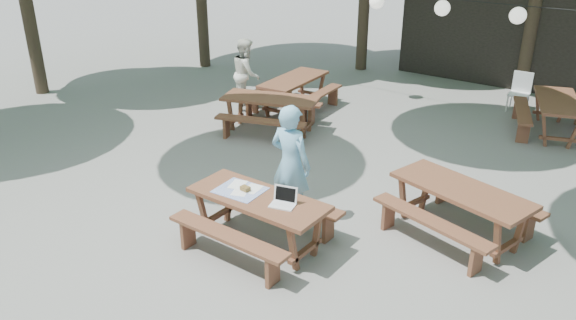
% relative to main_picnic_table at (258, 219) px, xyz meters
% --- Properties ---
extents(ground, '(80.00, 80.00, 0.00)m').
position_rel_main_picnic_table_xyz_m(ground, '(-0.10, 0.78, -0.39)').
color(ground, slate).
rests_on(ground, ground).
extents(pavilion, '(6.00, 3.00, 2.80)m').
position_rel_main_picnic_table_xyz_m(pavilion, '(0.40, 11.28, 1.01)').
color(pavilion, black).
rests_on(pavilion, ground).
extents(main_picnic_table, '(2.00, 1.58, 0.75)m').
position_rel_main_picnic_table_xyz_m(main_picnic_table, '(0.00, 0.00, 0.00)').
color(main_picnic_table, brown).
rests_on(main_picnic_table, ground).
extents(picnic_table_nw, '(2.31, 2.11, 0.75)m').
position_rel_main_picnic_table_xyz_m(picnic_table_nw, '(-2.61, 3.63, 0.00)').
color(picnic_table_nw, brown).
rests_on(picnic_table_nw, ground).
extents(picnic_table_ne, '(2.24, 2.01, 0.75)m').
position_rel_main_picnic_table_xyz_m(picnic_table_ne, '(2.17, 1.91, 0.00)').
color(picnic_table_ne, brown).
rests_on(picnic_table_ne, ground).
extents(picnic_table_far_w, '(1.72, 2.06, 0.75)m').
position_rel_main_picnic_table_xyz_m(picnic_table_far_w, '(-3.06, 5.11, 0.00)').
color(picnic_table_far_w, brown).
rests_on(picnic_table_far_w, ground).
extents(picnic_table_far_e, '(2.11, 2.31, 0.75)m').
position_rel_main_picnic_table_xyz_m(picnic_table_far_e, '(2.32, 7.04, 0.00)').
color(picnic_table_far_e, brown).
rests_on(picnic_table_far_e, ground).
extents(woman, '(0.68, 0.45, 1.84)m').
position_rel_main_picnic_table_xyz_m(woman, '(-0.05, 0.83, 0.53)').
color(woman, '#7CBEE2').
rests_on(woman, ground).
extents(second_person, '(0.99, 1.02, 1.65)m').
position_rel_main_picnic_table_xyz_m(second_person, '(-4.05, 4.55, 0.44)').
color(second_person, white).
rests_on(second_person, ground).
extents(plastic_chair, '(0.46, 0.46, 0.90)m').
position_rel_main_picnic_table_xyz_m(plastic_chair, '(1.27, 8.12, -0.13)').
color(plastic_chair, white).
rests_on(plastic_chair, ground).
extents(laptop, '(0.39, 0.34, 0.24)m').
position_rel_main_picnic_table_xyz_m(laptop, '(0.42, 0.04, 0.42)').
color(laptop, white).
rests_on(laptop, main_picnic_table).
extents(tabletop_clutter, '(0.69, 0.59, 0.08)m').
position_rel_main_picnic_table_xyz_m(tabletop_clutter, '(-0.31, 0.01, 0.37)').
color(tabletop_clutter, '#3454B2').
rests_on(tabletop_clutter, main_picnic_table).
extents(paper_lanterns, '(9.00, 0.34, 0.38)m').
position_rel_main_picnic_table_xyz_m(paper_lanterns, '(-0.29, 6.78, 2.02)').
color(paper_lanterns, black).
rests_on(paper_lanterns, ground).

